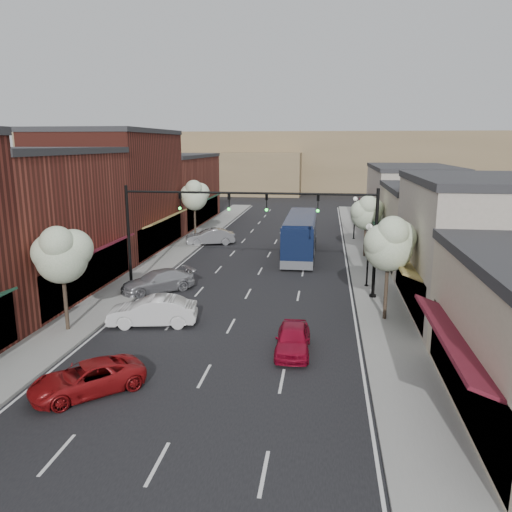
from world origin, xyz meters
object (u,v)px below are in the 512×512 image
at_px(tree_right_near, 390,243).
at_px(lamp_post_near, 368,245).
at_px(lamp_post_far, 355,211).
at_px(signal_mast_left, 163,222).
at_px(parked_car_c, 158,281).
at_px(tree_right_far, 367,212).
at_px(parked_car_e, 210,237).
at_px(tree_left_near, 62,253).
at_px(coach_bus, 301,235).
at_px(parked_car_b, 153,311).
at_px(signal_mast_right, 337,226).
at_px(red_hatchback, 293,339).
at_px(tree_left_far, 195,195).
at_px(parked_car_a, 87,378).

xyz_separation_m(tree_right_near, lamp_post_near, (-0.55, 6.56, -1.45)).
height_order(lamp_post_near, lamp_post_far, same).
bearing_deg(signal_mast_left, parked_car_c, -140.34).
bearing_deg(parked_car_c, lamp_post_near, 60.98).
bearing_deg(tree_right_far, tree_right_near, -90.00).
height_order(tree_right_near, parked_car_e, tree_right_near).
relative_size(parked_car_c, parked_car_e, 1.04).
bearing_deg(tree_right_near, parked_car_c, 165.45).
relative_size(signal_mast_left, tree_left_near, 1.44).
xyz_separation_m(tree_right_near, coach_bus, (-5.57, 15.92, -2.59)).
xyz_separation_m(coach_bus, parked_car_b, (-7.00, -18.28, -1.08)).
bearing_deg(tree_right_near, signal_mast_left, 163.81).
distance_m(lamp_post_near, parked_car_b, 15.13).
bearing_deg(lamp_post_far, tree_right_near, -88.70).
distance_m(tree_right_near, tree_right_far, 16.01).
distance_m(signal_mast_right, tree_right_far, 12.27).
relative_size(tree_right_far, parked_car_c, 1.10).
xyz_separation_m(lamp_post_far, coach_bus, (-5.02, -8.14, -1.14)).
relative_size(lamp_post_far, parked_car_b, 0.93).
bearing_deg(parked_car_c, tree_right_far, 89.92).
relative_size(coach_bus, parked_car_e, 2.48).
height_order(signal_mast_left, parked_car_b, signal_mast_left).
distance_m(tree_right_near, red_hatchback, 7.86).
bearing_deg(parked_car_b, tree_right_near, 90.35).
xyz_separation_m(tree_left_near, red_hatchback, (11.80, -0.94, -3.55)).
distance_m(tree_right_far, parked_car_e, 15.37).
height_order(tree_right_far, parked_car_c, tree_right_far).
xyz_separation_m(tree_left_far, lamp_post_far, (16.05, 2.06, -1.60)).
bearing_deg(parked_car_e, lamp_post_far, 88.25).
xyz_separation_m(parked_car_c, parked_car_e, (-0.19, 16.05, 0.06)).
xyz_separation_m(signal_mast_right, coach_bus, (-2.84, 11.87, -2.76)).
bearing_deg(tree_right_near, lamp_post_far, 91.30).
bearing_deg(lamp_post_near, parked_car_e, 136.65).
relative_size(signal_mast_right, parked_car_b, 1.73).
bearing_deg(red_hatchback, lamp_post_far, 80.62).
distance_m(tree_left_far, parked_car_e, 4.88).
height_order(tree_left_near, lamp_post_near, tree_left_near).
bearing_deg(signal_mast_left, parked_car_a, -84.23).
xyz_separation_m(signal_mast_right, signal_mast_left, (-11.24, 0.00, 0.00)).
relative_size(tree_left_far, parked_car_b, 1.29).
height_order(lamp_post_far, parked_car_c, lamp_post_far).
bearing_deg(parked_car_b, parked_car_c, -173.89).
height_order(tree_right_far, parked_car_e, tree_right_far).
relative_size(tree_left_near, lamp_post_far, 1.28).
xyz_separation_m(tree_right_near, parked_car_a, (-12.55, -10.01, -3.84)).
height_order(tree_left_far, parked_car_a, tree_left_far).
relative_size(signal_mast_left, parked_car_b, 1.73).
height_order(tree_left_near, parked_car_b, tree_left_near).
bearing_deg(tree_left_far, parked_car_c, -83.01).
distance_m(red_hatchback, parked_car_c, 12.91).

